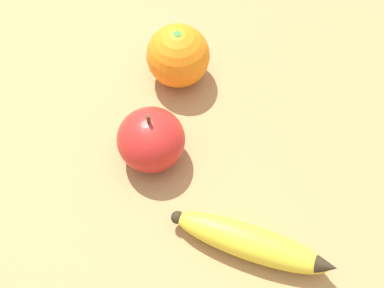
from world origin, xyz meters
name	(u,v)px	position (x,y,z in m)	size (l,w,h in m)	color
ground_plane	(158,117)	(0.00, 0.00, 0.00)	(3.00, 3.00, 0.00)	#A87A47
banana	(252,243)	(-0.13, -0.17, 0.02)	(0.04, 0.19, 0.04)	yellow
orange	(180,56)	(0.07, 0.00, 0.04)	(0.08, 0.08, 0.08)	orange
apple	(151,140)	(-0.05, -0.02, 0.04)	(0.08, 0.08, 0.09)	red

